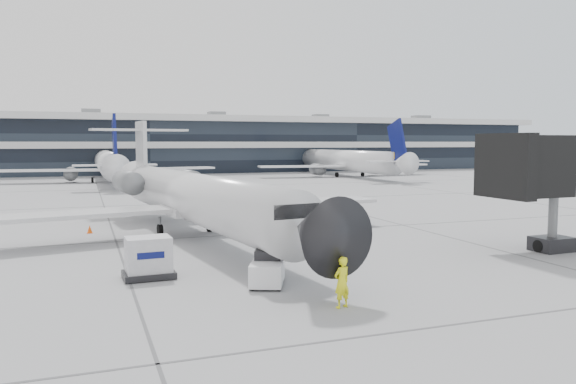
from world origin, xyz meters
name	(u,v)px	position (x,y,z in m)	size (l,w,h in m)	color
ground	(273,233)	(0.00, 0.00, 0.00)	(220.00, 220.00, 0.00)	gray
terminal	(144,147)	(0.00, 82.00, 5.00)	(170.00, 22.00, 10.00)	black
bg_jet_center	(110,181)	(-8.00, 55.00, 0.00)	(32.00, 40.00, 9.60)	white
bg_jet_right	(345,176)	(32.00, 55.00, 0.00)	(32.00, 40.00, 9.60)	white
regional_jet	(190,195)	(-5.35, 0.51, 2.66)	(27.02, 33.73, 7.79)	silver
ramp_worker	(342,282)	(-3.03, -16.98, 0.95)	(0.69, 0.45, 1.89)	#FEFF1A
baggage_tug	(267,270)	(-4.56, -12.92, 0.64)	(2.11, 2.58, 1.42)	white
cargo_uld	(148,258)	(-9.15, -9.99, 0.91)	(2.28, 1.73, 1.81)	black
traffic_cone	(90,229)	(-11.46, 4.00, 0.26)	(0.45, 0.45, 0.54)	#FF580D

